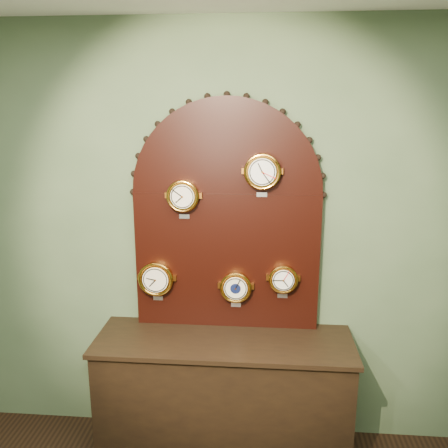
# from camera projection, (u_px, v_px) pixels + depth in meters

# --- Properties ---
(wall_back) EXTENTS (4.00, 0.00, 4.00)m
(wall_back) POSITION_uv_depth(u_px,v_px,m) (227.00, 241.00, 3.12)
(wall_back) COLOR #4B6243
(wall_back) RESTS_ON ground
(shop_counter) EXTENTS (1.60, 0.50, 0.80)m
(shop_counter) POSITION_uv_depth(u_px,v_px,m) (224.00, 399.00, 3.10)
(shop_counter) COLOR black
(shop_counter) RESTS_ON ground_plane
(display_board) EXTENTS (1.26, 0.06, 1.53)m
(display_board) POSITION_uv_depth(u_px,v_px,m) (227.00, 209.00, 3.01)
(display_board) COLOR black
(display_board) RESTS_ON shop_counter
(roman_clock) EXTENTS (0.20, 0.08, 0.26)m
(roman_clock) POSITION_uv_depth(u_px,v_px,m) (183.00, 196.00, 2.95)
(roman_clock) COLOR gold
(roman_clock) RESTS_ON display_board
(arabic_clock) EXTENTS (0.22, 0.08, 0.27)m
(arabic_clock) POSITION_uv_depth(u_px,v_px,m) (262.00, 172.00, 2.87)
(arabic_clock) COLOR gold
(arabic_clock) RESTS_ON display_board
(hygrometer) EXTENTS (0.23, 0.08, 0.28)m
(hygrometer) POSITION_uv_depth(u_px,v_px,m) (156.00, 278.00, 3.10)
(hygrometer) COLOR gold
(hygrometer) RESTS_ON display_board
(barometer) EXTENTS (0.21, 0.08, 0.26)m
(barometer) POSITION_uv_depth(u_px,v_px,m) (236.00, 287.00, 3.06)
(barometer) COLOR gold
(barometer) RESTS_ON display_board
(tide_clock) EXTENTS (0.19, 0.08, 0.24)m
(tide_clock) POSITION_uv_depth(u_px,v_px,m) (283.00, 279.00, 3.02)
(tide_clock) COLOR gold
(tide_clock) RESTS_ON display_board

